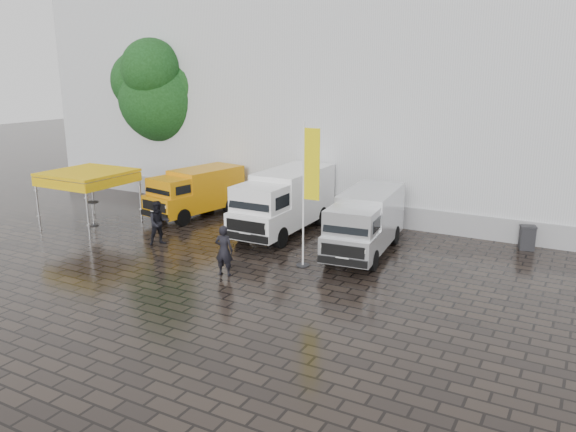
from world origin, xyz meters
name	(u,v)px	position (x,y,z in m)	size (l,w,h in m)	color
ground	(279,274)	(0.00, 0.00, 0.00)	(120.00, 120.00, 0.00)	black
exhibition_hall	(452,89)	(2.00, 16.00, 6.00)	(44.00, 16.00, 12.00)	silver
hall_plinth	(402,217)	(2.00, 7.95, 0.50)	(44.00, 0.15, 1.00)	gray
van_yellow	(195,193)	(-7.64, 5.14, 1.16)	(1.93, 5.01, 2.31)	orange
van_white	(284,203)	(-2.40, 4.70, 1.36)	(2.09, 6.28, 2.72)	white
van_silver	(365,224)	(1.81, 3.67, 1.21)	(1.86, 5.59, 2.42)	silver
canopy_tent	(87,174)	(-10.89, 1.41, 2.41)	(3.40, 3.40, 2.56)	silver
flagpole	(308,187)	(0.53, 1.22, 2.99)	(0.88, 0.50, 5.31)	black
tree	(164,92)	(-12.60, 8.94, 5.81)	(5.04, 5.04, 9.05)	black
cocktail_table	(93,214)	(-10.78, 1.46, 0.56)	(0.60, 0.60, 1.13)	black
wheelie_bin	(527,237)	(7.39, 7.32, 0.50)	(0.60, 0.60, 0.99)	black
person_front	(224,250)	(-1.64, -0.99, 0.91)	(0.67, 0.44, 1.83)	black
person_tent	(159,223)	(-6.07, 0.68, 0.93)	(0.90, 0.70, 1.85)	black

